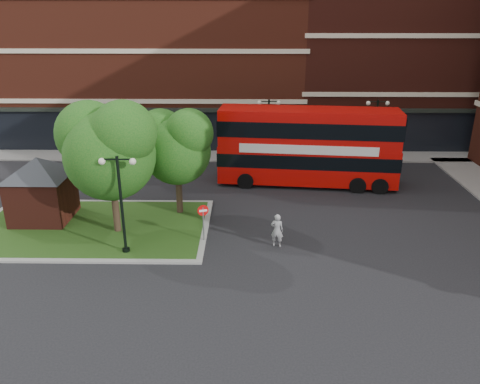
{
  "coord_description": "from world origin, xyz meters",
  "views": [
    {
      "loc": [
        0.38,
        -19.96,
        11.21
      ],
      "look_at": [
        0.03,
        3.49,
        2.0
      ],
      "focal_mm": 35.0,
      "sensor_mm": 36.0,
      "label": 1
    }
  ],
  "objects_px": {
    "bus": "(308,142)",
    "car_silver": "(164,150)",
    "woman": "(277,230)",
    "car_white": "(280,152)"
  },
  "relations": [
    {
      "from": "woman",
      "to": "car_silver",
      "type": "distance_m",
      "value": 16.97
    },
    {
      "from": "car_silver",
      "to": "car_white",
      "type": "distance_m",
      "value": 9.25
    },
    {
      "from": "bus",
      "to": "woman",
      "type": "height_order",
      "value": "bus"
    },
    {
      "from": "bus",
      "to": "car_silver",
      "type": "bearing_deg",
      "value": 157.4
    },
    {
      "from": "bus",
      "to": "woman",
      "type": "xyz_separation_m",
      "value": [
        -2.52,
        -9.12,
        -2.09
      ]
    },
    {
      "from": "car_silver",
      "to": "car_white",
      "type": "height_order",
      "value": "car_silver"
    },
    {
      "from": "car_silver",
      "to": "bus",
      "type": "bearing_deg",
      "value": -110.34
    },
    {
      "from": "woman",
      "to": "car_silver",
      "type": "relative_size",
      "value": 0.43
    },
    {
      "from": "bus",
      "to": "woman",
      "type": "bearing_deg",
      "value": -99.78
    },
    {
      "from": "bus",
      "to": "car_silver",
      "type": "xyz_separation_m",
      "value": [
        -10.69,
        5.75,
        -2.26
      ]
    }
  ]
}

